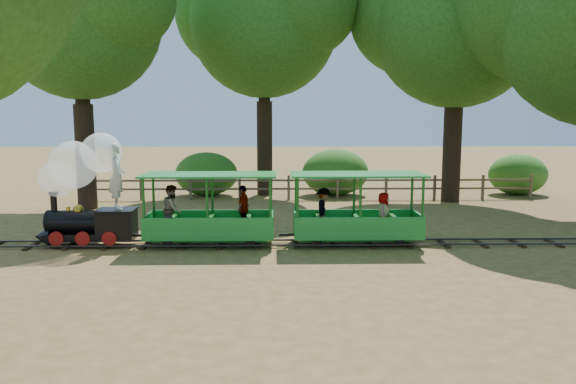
{
  "coord_description": "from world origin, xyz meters",
  "views": [
    {
      "loc": [
        -1.53,
        -14.69,
        3.5
      ],
      "look_at": [
        -1.19,
        0.5,
        1.37
      ],
      "focal_mm": 35.0,
      "sensor_mm": 36.0,
      "label": 1
    }
  ],
  "objects_px": {
    "locomotive": "(83,181)",
    "fence": "(313,186)",
    "carriage_front": "(207,216)",
    "carriage_rear": "(353,217)"
  },
  "relations": [
    {
      "from": "carriage_front",
      "to": "locomotive",
      "type": "bearing_deg",
      "value": 178.56
    },
    {
      "from": "locomotive",
      "to": "fence",
      "type": "distance_m",
      "value": 10.38
    },
    {
      "from": "locomotive",
      "to": "carriage_rear",
      "type": "distance_m",
      "value": 7.2
    },
    {
      "from": "carriage_rear",
      "to": "fence",
      "type": "bearing_deg",
      "value": 93.9
    },
    {
      "from": "locomotive",
      "to": "fence",
      "type": "xyz_separation_m",
      "value": [
        6.59,
        7.93,
        -1.15
      ]
    },
    {
      "from": "locomotive",
      "to": "carriage_front",
      "type": "xyz_separation_m",
      "value": [
        3.25,
        -0.08,
        -0.93
      ]
    },
    {
      "from": "carriage_rear",
      "to": "locomotive",
      "type": "bearing_deg",
      "value": 179.66
    },
    {
      "from": "locomotive",
      "to": "carriage_front",
      "type": "height_order",
      "value": "locomotive"
    },
    {
      "from": "carriage_front",
      "to": "fence",
      "type": "xyz_separation_m",
      "value": [
        3.35,
        8.01,
        -0.22
      ]
    },
    {
      "from": "carriage_rear",
      "to": "fence",
      "type": "relative_size",
      "value": 0.19
    }
  ]
}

